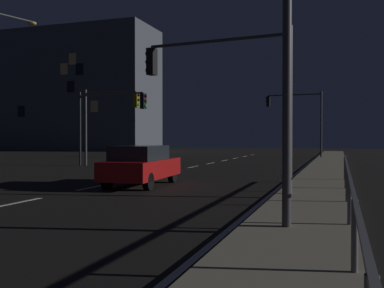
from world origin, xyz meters
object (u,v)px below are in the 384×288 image
Objects in this scene: traffic_light_near_left at (297,111)px; traffic_light_far_left at (109,111)px; car at (141,165)px; traffic_light_overhead_east at (220,77)px; building_distant at (68,91)px; traffic_light_far_right at (110,112)px; street_lamp_median at (3,77)px.

traffic_light_near_left is 18.21m from traffic_light_far_left.
car is 25.26m from traffic_light_near_left.
car is 0.86× the size of traffic_light_overhead_east.
traffic_light_near_left is at bearing 54.30° from traffic_light_far_left.
car is 0.17× the size of building_distant.
building_distant is (-23.49, 30.08, 5.01)m from traffic_light_far_right.
traffic_light_overhead_east is 1.00× the size of traffic_light_far_right.
street_lamp_median is at bearing 160.84° from traffic_light_overhead_east.
traffic_light_far_right is (-10.34, -15.25, -0.74)m from traffic_light_near_left.
traffic_light_far_left is 0.20× the size of building_distant.
traffic_light_near_left is 1.10× the size of traffic_light_far_right.
building_distant reaches higher than traffic_light_far_left.
building_distant reaches higher than car.
building_distant reaches higher than street_lamp_median.
street_lamp_median reaches higher than traffic_light_overhead_east.
building_distant reaches higher than traffic_light_far_right.
traffic_light_overhead_east is 0.62× the size of street_lamp_median.
traffic_light_overhead_east is at bearing -19.16° from street_lamp_median.
street_lamp_median is at bearing 161.87° from car.
traffic_light_near_left is 1.10× the size of traffic_light_overhead_east.
traffic_light_overhead_east is 14.98m from traffic_light_far_right.
traffic_light_far_right is 0.63× the size of street_lamp_median.
street_lamp_median is (-2.32, -6.94, 1.44)m from traffic_light_far_left.
street_lamp_median is (-12.84, 4.46, 1.12)m from traffic_light_overhead_east.
traffic_light_far_right is at bearing 133.13° from traffic_light_overhead_east.
building_distant is (-20.89, 36.56, 3.52)m from street_lamp_median.
car is 0.89× the size of traffic_light_far_left.
street_lamp_median is at bearing -108.49° from traffic_light_far_left.
traffic_light_near_left reaches higher than car.
car is at bearing -52.69° from building_distant.
traffic_light_far_left is at bearing 121.02° from traffic_light_far_right.
traffic_light_far_left reaches higher than traffic_light_far_right.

